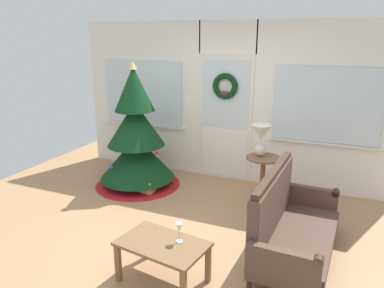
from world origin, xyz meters
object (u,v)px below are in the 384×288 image
at_px(christmas_tree, 136,141).
at_px(side_table, 263,171).
at_px(gift_box, 147,187).
at_px(settee_sofa, 288,223).
at_px(wine_glass, 179,228).
at_px(coffee_table, 163,248).
at_px(table_lamp, 261,136).

height_order(christmas_tree, side_table, christmas_tree).
height_order(christmas_tree, gift_box, christmas_tree).
bearing_deg(christmas_tree, side_table, 1.51).
distance_m(settee_sofa, side_table, 1.26).
bearing_deg(settee_sofa, wine_glass, -136.12).
xyz_separation_m(settee_sofa, coffee_table, (-1.03, -0.94, -0.02)).
distance_m(settee_sofa, table_lamp, 1.45).
xyz_separation_m(christmas_tree, side_table, (2.00, 0.05, -0.22)).
distance_m(christmas_tree, gift_box, 0.74).
xyz_separation_m(christmas_tree, gift_box, (0.32, -0.25, -0.62)).
xyz_separation_m(side_table, coffee_table, (-0.50, -2.07, -0.15)).
height_order(side_table, table_lamp, table_lamp).
xyz_separation_m(christmas_tree, coffee_table, (1.50, -2.01, -0.37)).
bearing_deg(christmas_tree, table_lamp, 2.73).
bearing_deg(side_table, coffee_table, -103.55).
relative_size(christmas_tree, coffee_table, 2.15).
bearing_deg(settee_sofa, table_lamp, 117.07).
xyz_separation_m(settee_sofa, side_table, (-0.54, 1.13, 0.13)).
height_order(christmas_tree, wine_glass, christmas_tree).
bearing_deg(gift_box, side_table, 10.24).
bearing_deg(coffee_table, settee_sofa, 42.21).
distance_m(christmas_tree, settee_sofa, 2.78).
height_order(wine_glass, gift_box, wine_glass).
distance_m(wine_glass, gift_box, 2.19).
xyz_separation_m(table_lamp, coffee_table, (-0.44, -2.11, -0.64)).
bearing_deg(settee_sofa, coffee_table, -137.79).
xyz_separation_m(side_table, table_lamp, (-0.06, 0.04, 0.49)).
bearing_deg(table_lamp, wine_glass, -98.31).
xyz_separation_m(christmas_tree, settee_sofa, (2.54, -1.07, -0.35)).
distance_m(side_table, coffee_table, 2.13).
xyz_separation_m(settee_sofa, gift_box, (-2.22, 0.82, -0.28)).
bearing_deg(coffee_table, wine_glass, 29.42).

